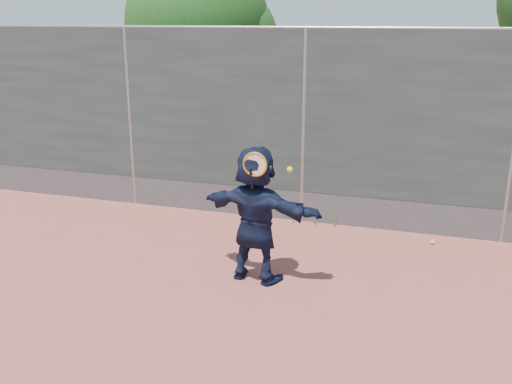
% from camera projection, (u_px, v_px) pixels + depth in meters
% --- Properties ---
extents(ground, '(80.00, 80.00, 0.00)m').
position_uv_depth(ground, '(226.00, 328.00, 6.02)').
color(ground, '#9E4C42').
rests_on(ground, ground).
extents(player, '(1.65, 0.80, 1.71)m').
position_uv_depth(player, '(256.00, 214.00, 6.92)').
color(player, '#121A33').
rests_on(player, ground).
extents(ball_ground, '(0.07, 0.07, 0.07)m').
position_uv_depth(ball_ground, '(432.00, 242.00, 8.23)').
color(ball_ground, '#CCE933').
rests_on(ball_ground, ground).
extents(fence, '(20.00, 0.06, 3.03)m').
position_uv_depth(fence, '(304.00, 124.00, 8.75)').
color(fence, '#38423D').
rests_on(fence, ground).
extents(swing_action, '(0.60, 0.13, 0.51)m').
position_uv_depth(swing_action, '(258.00, 166.00, 6.52)').
color(swing_action, orange).
rests_on(swing_action, ground).
extents(tree_left, '(3.15, 3.00, 4.53)m').
position_uv_depth(tree_left, '(205.00, 27.00, 11.95)').
color(tree_left, '#382314').
rests_on(tree_left, ground).
extents(weed_clump, '(0.68, 0.07, 0.30)m').
position_uv_depth(weed_clump, '(318.00, 217.00, 8.98)').
color(weed_clump, '#387226').
rests_on(weed_clump, ground).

